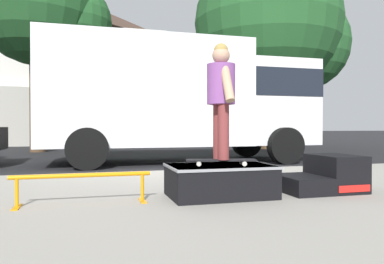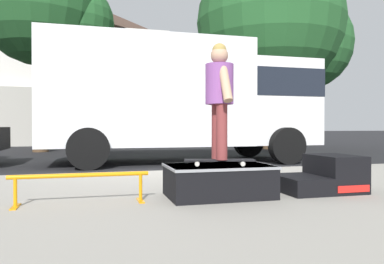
{
  "view_description": "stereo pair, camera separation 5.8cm",
  "coord_description": "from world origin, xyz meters",
  "views": [
    {
      "loc": [
        -1.04,
        -7.14,
        0.91
      ],
      "look_at": [
        0.56,
        -1.34,
        0.83
      ],
      "focal_mm": 34.76,
      "sensor_mm": 36.0,
      "label": 1
    },
    {
      "loc": [
        -0.98,
        -7.15,
        0.91
      ],
      "look_at": [
        0.56,
        -1.34,
        0.83
      ],
      "focal_mm": 34.76,
      "sensor_mm": 36.0,
      "label": 2
    }
  ],
  "objects": [
    {
      "name": "skate_box",
      "position": [
        0.38,
        -3.18,
        0.31
      ],
      "size": [
        1.17,
        0.76,
        0.36
      ],
      "color": "black",
      "rests_on": "sidewalk_slab"
    },
    {
      "name": "street_tree_neighbour",
      "position": [
        -2.61,
        7.41,
        5.23
      ],
      "size": [
        4.89,
        4.44,
        7.61
      ],
      "color": "brown",
      "rests_on": "ground"
    },
    {
      "name": "ground_plane",
      "position": [
        0.0,
        0.0,
        0.0
      ],
      "size": [
        140.0,
        140.0,
        0.0
      ],
      "primitive_type": "plane",
      "color": "black"
    },
    {
      "name": "grind_rail",
      "position": [
        -1.12,
        -3.2,
        0.36
      ],
      "size": [
        1.39,
        0.28,
        0.32
      ],
      "color": "orange",
      "rests_on": "sidewalk_slab"
    },
    {
      "name": "box_truck",
      "position": [
        1.27,
        2.2,
        1.7
      ],
      "size": [
        6.91,
        2.63,
        3.05
      ],
      "color": "white",
      "rests_on": "ground"
    },
    {
      "name": "street_tree_main",
      "position": [
        6.43,
        6.91,
        5.02
      ],
      "size": [
        6.63,
        6.02,
        8.21
      ],
      "color": "brown",
      "rests_on": "ground"
    },
    {
      "name": "house_behind",
      "position": [
        -1.6,
        15.83,
        4.24
      ],
      "size": [
        9.54,
        8.23,
        8.4
      ],
      "color": "silver",
      "rests_on": "ground"
    },
    {
      "name": "skateboard",
      "position": [
        0.37,
        -3.24,
        0.54
      ],
      "size": [
        0.81,
        0.39,
        0.07
      ],
      "color": "black",
      "rests_on": "skate_box"
    },
    {
      "name": "sidewalk_slab",
      "position": [
        0.0,
        -3.0,
        0.06
      ],
      "size": [
        50.0,
        5.0,
        0.12
      ],
      "primitive_type": "cube",
      "color": "gray",
      "rests_on": "ground"
    },
    {
      "name": "kicker_ramp",
      "position": [
        1.75,
        -3.18,
        0.3
      ],
      "size": [
        0.96,
        0.7,
        0.44
      ],
      "color": "black",
      "rests_on": "sidewalk_slab"
    },
    {
      "name": "skater_kid",
      "position": [
        0.37,
        -3.24,
        1.31
      ],
      "size": [
        0.31,
        0.66,
        1.29
      ],
      "color": "brown",
      "rests_on": "skateboard"
    }
  ]
}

